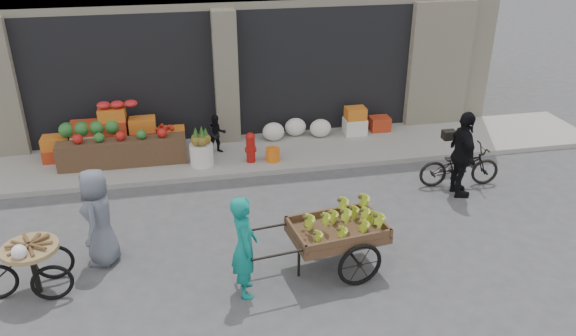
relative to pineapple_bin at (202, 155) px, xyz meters
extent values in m
plane|color=#424244|center=(0.75, -3.60, -0.37)|extent=(80.00, 80.00, 0.00)
cube|color=gray|center=(0.75, 0.50, -0.31)|extent=(18.00, 2.20, 0.12)
cube|color=black|center=(-1.73, 2.40, 1.30)|extent=(4.40, 1.60, 3.10)
cube|color=black|center=(3.23, 2.40, 1.30)|extent=(4.40, 1.60, 3.10)
cube|color=beige|center=(0.75, 1.55, 1.30)|extent=(0.55, 0.80, 3.22)
cube|color=brown|center=(-1.73, 0.35, 0.05)|extent=(2.80, 0.45, 0.60)
sphere|color=#1E5923|center=(-2.42, 0.85, 0.49)|extent=(0.34, 0.34, 0.34)
cylinder|color=silver|center=(0.00, 0.00, 0.00)|extent=(0.52, 0.52, 0.50)
cylinder|color=#A5140F|center=(1.10, -0.05, 0.03)|extent=(0.20, 0.20, 0.56)
sphere|color=#A5140F|center=(1.10, -0.05, 0.35)|extent=(0.22, 0.22, 0.22)
cylinder|color=orange|center=(1.60, -0.10, -0.10)|extent=(0.32, 0.32, 0.30)
ellipsoid|color=silver|center=(2.42, 1.10, -0.03)|extent=(1.70, 0.60, 0.44)
imported|color=black|center=(0.40, 0.60, 0.21)|extent=(0.51, 0.43, 0.93)
cube|color=brown|center=(1.93, -4.22, 0.31)|extent=(1.61, 1.16, 0.13)
torus|color=black|center=(2.16, -4.72, 0.00)|extent=(0.75, 0.17, 0.75)
torus|color=black|center=(2.02, -3.67, 0.00)|extent=(0.75, 0.17, 0.75)
cylinder|color=black|center=(1.28, -4.31, -0.06)|extent=(0.05, 0.05, 0.62)
imported|color=#107F74|center=(0.39, -4.54, 0.47)|extent=(0.40, 0.61, 1.68)
cylinder|color=#9E7F51|center=(-2.78, -3.90, 0.43)|extent=(0.93, 0.93, 0.07)
cube|color=black|center=(-2.78, -3.90, 0.03)|extent=(0.09, 0.09, 0.80)
torus|color=black|center=(-2.50, -4.15, -0.06)|extent=(0.62, 0.13, 0.62)
torus|color=black|center=(-2.56, -3.59, -0.06)|extent=(0.62, 0.13, 0.62)
imported|color=slate|center=(-1.84, -3.23, 0.47)|extent=(0.66, 0.90, 1.69)
imported|color=black|center=(5.29, -1.84, 0.08)|extent=(1.76, 0.76, 0.90)
imported|color=black|center=(5.09, -2.24, 0.53)|extent=(0.54, 1.10, 1.81)
camera|label=1|loc=(-0.37, -11.58, 5.17)|focal=35.00mm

